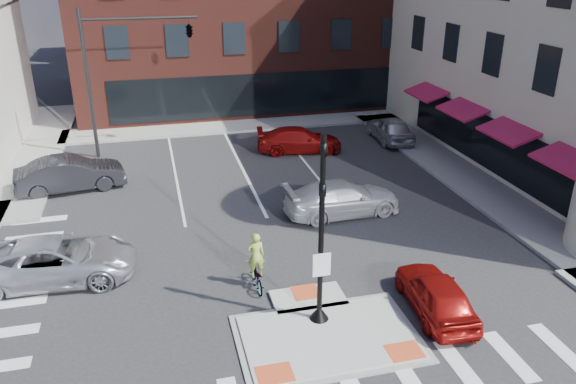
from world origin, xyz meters
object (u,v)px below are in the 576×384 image
object	(u,v)px
white_pickup	(342,198)
bg_car_dark	(70,174)
silver_suv	(57,260)
bg_car_silver	(390,129)
cyclist	(256,269)
red_sedan	(436,294)
bg_car_red	(299,140)

from	to	relation	value
white_pickup	bg_car_dark	distance (m)	13.06
silver_suv	white_pickup	xyz separation A→B (m)	(11.40, 2.63, -0.02)
silver_suv	bg_car_silver	size ratio (longest dim) A/B	1.24
silver_suv	cyclist	distance (m)	6.97
red_sedan	bg_car_silver	distance (m)	17.69
bg_car_silver	cyclist	distance (m)	17.75
silver_suv	bg_car_silver	distance (m)	21.16
bg_car_dark	bg_car_red	size ratio (longest dim) A/B	1.04
white_pickup	cyclist	size ratio (longest dim) A/B	2.48
white_pickup	bg_car_red	bearing A→B (deg)	-5.92
silver_suv	bg_car_dark	distance (m)	8.37
white_pickup	cyclist	world-z (taller)	cyclist
white_pickup	bg_car_silver	world-z (taller)	bg_car_silver
silver_suv	bg_car_red	size ratio (longest dim) A/B	1.14
bg_car_dark	cyclist	bearing A→B (deg)	-155.96
silver_suv	red_sedan	world-z (taller)	silver_suv
red_sedan	bg_car_red	distance (m)	16.12
bg_car_red	bg_car_dark	bearing A→B (deg)	111.81
white_pickup	bg_car_red	size ratio (longest dim) A/B	1.06
bg_car_dark	cyclist	xyz separation A→B (m)	(6.95, -10.56, -0.13)
bg_car_red	cyclist	bearing A→B (deg)	167.82
red_sedan	bg_car_red	world-z (taller)	bg_car_red
bg_car_silver	cyclist	xyz separation A→B (m)	(-11.00, -13.93, -0.06)
red_sedan	bg_car_red	xyz separation A→B (m)	(-0.07, 16.12, 0.03)
bg_car_dark	bg_car_red	bearing A→B (deg)	-86.49
red_sedan	cyclist	distance (m)	5.93
red_sedan	bg_car_dark	bearing A→B (deg)	-42.65
bg_car_silver	bg_car_dark	bearing A→B (deg)	12.08
bg_car_silver	red_sedan	bearing A→B (deg)	72.44
silver_suv	bg_car_dark	xyz separation A→B (m)	(-0.33, 8.36, 0.06)
silver_suv	red_sedan	bearing A→B (deg)	-109.22
silver_suv	bg_car_silver	world-z (taller)	silver_suv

